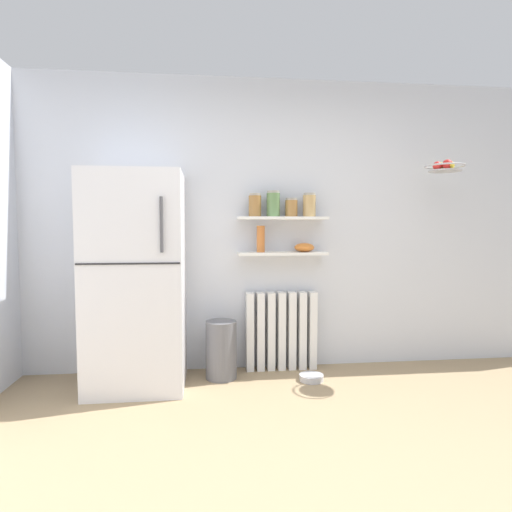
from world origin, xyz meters
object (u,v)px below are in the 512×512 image
object	(u,v)px
vase	(261,239)
storage_jar_1	(273,204)
storage_jar_3	(309,205)
pet_food_bowl	(311,378)
storage_jar_2	(291,208)
shelf_bowl	(304,247)
refrigerator	(137,280)
hanging_fruit_basket	(445,167)
trash_bin	(221,350)
radiator	(281,331)
storage_jar_0	(255,205)

from	to	relation	value
vase	storage_jar_1	bearing A→B (deg)	0.00
storage_jar_3	pet_food_bowl	xyz separation A→B (m)	(-0.04, -0.29, -1.45)
storage_jar_2	shelf_bowl	size ratio (longest dim) A/B	0.93
refrigerator	hanging_fruit_basket	world-z (taller)	hanging_fruit_basket
refrigerator	trash_bin	distance (m)	0.91
radiator	pet_food_bowl	size ratio (longest dim) A/B	3.45
storage_jar_2	trash_bin	bearing A→B (deg)	-167.11
storage_jar_0	hanging_fruit_basket	distance (m)	1.64
shelf_bowl	storage_jar_0	bearing A→B (deg)	-180.00
radiator	hanging_fruit_basket	distance (m)	2.00
vase	storage_jar_2	bearing A→B (deg)	0.00
pet_food_bowl	radiator	bearing A→B (deg)	122.34
storage_jar_3	pet_food_bowl	size ratio (longest dim) A/B	1.03
shelf_bowl	storage_jar_2	bearing A→B (deg)	180.00
storage_jar_1	storage_jar_0	bearing A→B (deg)	-180.00
radiator	storage_jar_3	bearing A→B (deg)	-7.06
radiator	storage_jar_0	size ratio (longest dim) A/B	3.47
vase	hanging_fruit_basket	world-z (taller)	hanging_fruit_basket
vase	hanging_fruit_basket	bearing A→B (deg)	-9.75
vase	hanging_fruit_basket	xyz separation A→B (m)	(1.54, -0.26, 0.61)
storage_jar_2	hanging_fruit_basket	xyz separation A→B (m)	(1.27, -0.26, 0.34)
radiator	storage_jar_0	xyz separation A→B (m)	(-0.24, -0.03, 1.12)
vase	trash_bin	distance (m)	1.01
vase	pet_food_bowl	bearing A→B (deg)	-36.33
shelf_bowl	refrigerator	bearing A→B (deg)	-170.75
pet_food_bowl	storage_jar_0	bearing A→B (deg)	146.95
radiator	shelf_bowl	size ratio (longest dim) A/B	3.97
storage_jar_0	storage_jar_2	distance (m)	0.32
storage_jar_2	trash_bin	xyz separation A→B (m)	(-0.63, -0.14, -1.21)
storage_jar_3	storage_jar_0	bearing A→B (deg)	-180.00
storage_jar_3	vase	world-z (taller)	storage_jar_3
trash_bin	pet_food_bowl	size ratio (longest dim) A/B	2.41
trash_bin	pet_food_bowl	world-z (taller)	trash_bin
storage_jar_2	pet_food_bowl	xyz separation A→B (m)	(0.12, -0.29, -1.43)
storage_jar_0	pet_food_bowl	size ratio (longest dim) A/B	0.99
storage_jar_1	hanging_fruit_basket	world-z (taller)	hanging_fruit_basket
radiator	pet_food_bowl	distance (m)	0.50
storage_jar_0	shelf_bowl	xyz separation A→B (m)	(0.44, 0.00, -0.37)
radiator	storage_jar_1	size ratio (longest dim) A/B	3.12
shelf_bowl	hanging_fruit_basket	bearing A→B (deg)	-12.97
refrigerator	vase	xyz separation A→B (m)	(1.03, 0.23, 0.32)
vase	pet_food_bowl	xyz separation A→B (m)	(0.39, -0.29, -1.15)
hanging_fruit_basket	storage_jar_3	bearing A→B (deg)	166.55
storage_jar_1	storage_jar_3	world-z (taller)	storage_jar_1
storage_jar_0	refrigerator	bearing A→B (deg)	-166.70
vase	trash_bin	xyz separation A→B (m)	(-0.35, -0.14, -0.93)
storage_jar_2	trash_bin	size ratio (longest dim) A/B	0.33
shelf_bowl	trash_bin	world-z (taller)	shelf_bowl
shelf_bowl	vase	bearing A→B (deg)	180.00
storage_jar_0	trash_bin	size ratio (longest dim) A/B	0.41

